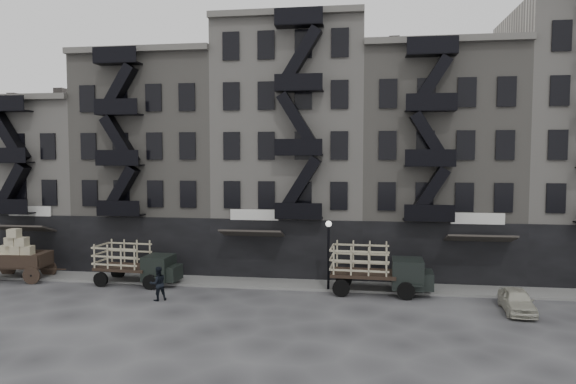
# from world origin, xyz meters

# --- Properties ---
(ground) EXTENTS (140.00, 140.00, 0.00)m
(ground) POSITION_xyz_m (0.00, 0.00, 0.00)
(ground) COLOR #38383A
(ground) RESTS_ON ground
(sidewalk) EXTENTS (55.00, 2.50, 0.15)m
(sidewalk) POSITION_xyz_m (0.00, 3.75, 0.07)
(sidewalk) COLOR slate
(sidewalk) RESTS_ON ground
(building_west) EXTENTS (10.00, 11.35, 13.20)m
(building_west) POSITION_xyz_m (-20.00, 9.83, 6.00)
(building_west) COLOR #A9A49B
(building_west) RESTS_ON ground
(building_midwest) EXTENTS (10.00, 11.35, 16.20)m
(building_midwest) POSITION_xyz_m (-10.00, 9.83, 7.50)
(building_midwest) COLOR slate
(building_midwest) RESTS_ON ground
(building_center) EXTENTS (10.00, 11.35, 18.20)m
(building_center) POSITION_xyz_m (-0.00, 9.82, 8.50)
(building_center) COLOR #A9A49B
(building_center) RESTS_ON ground
(building_mideast) EXTENTS (10.00, 11.35, 16.20)m
(building_mideast) POSITION_xyz_m (10.00, 9.83, 7.50)
(building_mideast) COLOR slate
(building_mideast) RESTS_ON ground
(lamp_post) EXTENTS (0.36, 0.36, 4.28)m
(lamp_post) POSITION_xyz_m (3.00, 2.60, 2.78)
(lamp_post) COLOR black
(lamp_post) RESTS_ON ground
(wagon) EXTENTS (4.14, 2.44, 3.38)m
(wagon) POSITION_xyz_m (-17.39, 2.56, 1.93)
(wagon) COLOR black
(wagon) RESTS_ON ground
(stake_truck_west) EXTENTS (5.44, 2.50, 2.67)m
(stake_truck_west) POSITION_xyz_m (-9.19, 2.59, 1.52)
(stake_truck_west) COLOR black
(stake_truck_west) RESTS_ON ground
(stake_truck_east) EXTENTS (5.97, 2.66, 2.95)m
(stake_truck_east) POSITION_xyz_m (5.91, 2.59, 1.68)
(stake_truck_east) COLOR black
(stake_truck_east) RESTS_ON ground
(car_east) EXTENTS (1.66, 3.68, 1.23)m
(car_east) POSITION_xyz_m (13.00, -0.07, 0.61)
(car_east) COLOR #B9B7A6
(car_east) RESTS_ON ground
(pedestrian_mid) EXTENTS (1.19, 1.15, 1.93)m
(pedestrian_mid) POSITION_xyz_m (-6.37, -0.67, 0.96)
(pedestrian_mid) COLOR black
(pedestrian_mid) RESTS_ON ground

